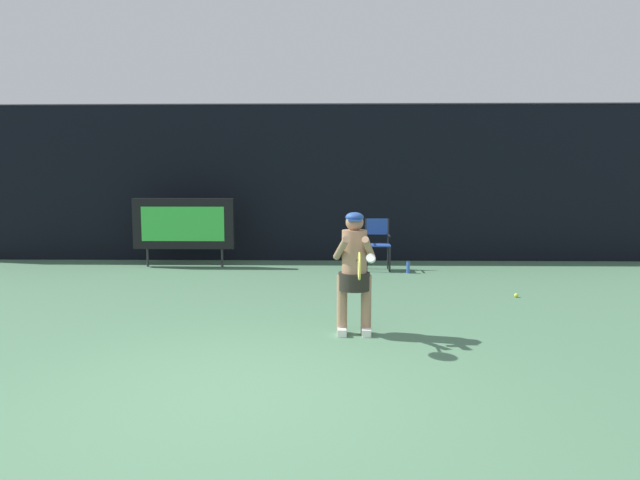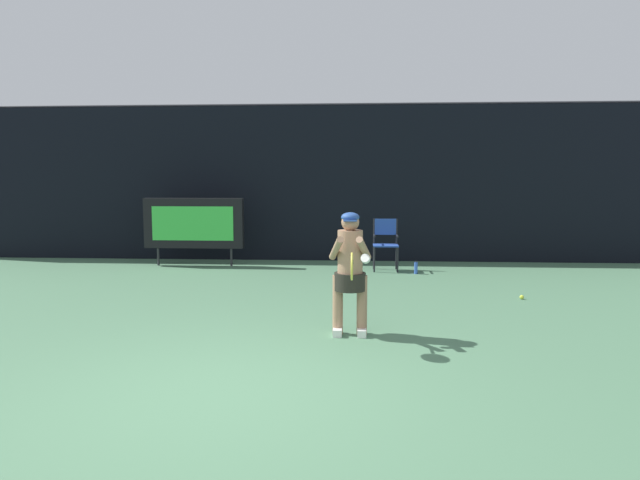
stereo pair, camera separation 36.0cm
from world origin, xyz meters
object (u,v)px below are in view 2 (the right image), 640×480
tennis_player (350,268)px  tennis_racket (352,266)px  scoreboard (194,223)px  tennis_ball_loose (522,297)px  umpire_chair (386,241)px  water_bottle (416,268)px

tennis_player → tennis_racket: bearing=-87.6°
scoreboard → tennis_player: (3.51, -5.37, -0.11)m
tennis_ball_loose → umpire_chair: bearing=126.4°
water_bottle → scoreboard: bearing=170.9°
umpire_chair → water_bottle: size_ratio=4.08×
water_bottle → tennis_racket: (-1.26, -5.26, 0.84)m
water_bottle → tennis_racket: 5.47m
umpire_chair → water_bottle: umpire_chair is taller
tennis_racket → tennis_ball_loose: size_ratio=8.85×
umpire_chair → tennis_racket: 5.74m
scoreboard → tennis_ball_loose: (6.25, -3.12, -0.91)m
umpire_chair → tennis_ball_loose: size_ratio=15.88×
tennis_player → water_bottle: bearing=74.4°
umpire_chair → tennis_racket: size_ratio=1.79×
umpire_chair → tennis_ball_loose: (2.05, -2.78, -0.58)m
scoreboard → tennis_player: tennis_player is taller
water_bottle → tennis_racket: tennis_racket is taller
water_bottle → tennis_ball_loose: (1.45, -2.35, -0.09)m
tennis_racket → tennis_player: bearing=105.6°
umpire_chair → tennis_ball_loose: bearing=-53.6°
umpire_chair → tennis_player: tennis_player is taller
scoreboard → water_bottle: (4.79, -0.77, -0.82)m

